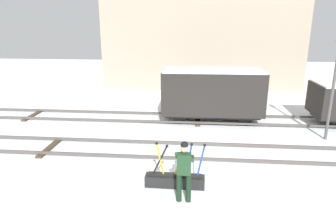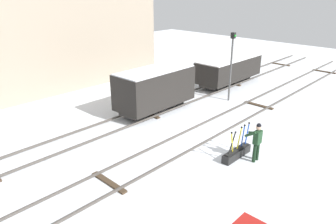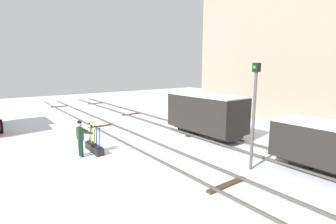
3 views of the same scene
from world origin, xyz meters
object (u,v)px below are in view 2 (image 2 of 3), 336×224
object	(u,v)px
switch_lever_frame	(237,152)
rail_worker	(257,140)
freight_car_near_switch	(155,88)
freight_car_far_end	(229,69)
signal_post	(231,61)

from	to	relation	value
switch_lever_frame	rail_worker	xyz separation A→B (m)	(0.29, -0.74, 0.76)
freight_car_near_switch	freight_car_far_end	bearing A→B (deg)	-0.78
freight_car_far_end	freight_car_near_switch	size ratio (longest dim) A/B	1.20
switch_lever_frame	signal_post	bearing A→B (deg)	36.61
freight_car_near_switch	rail_worker	bearing A→B (deg)	-99.28
switch_lever_frame	freight_car_far_end	distance (m)	11.40
freight_car_far_end	switch_lever_frame	bearing A→B (deg)	-144.38
switch_lever_frame	signal_post	xyz separation A→B (m)	(6.16, 4.48, 2.42)
switch_lever_frame	signal_post	world-z (taller)	signal_post
switch_lever_frame	signal_post	distance (m)	8.00
switch_lever_frame	rail_worker	size ratio (longest dim) A/B	1.01
switch_lever_frame	freight_car_far_end	xyz separation A→B (m)	(9.25, 6.59, 0.95)
switch_lever_frame	freight_car_near_switch	size ratio (longest dim) A/B	0.37
freight_car_far_end	freight_car_near_switch	xyz separation A→B (m)	(-7.86, 0.00, 0.28)
switch_lever_frame	freight_car_near_switch	distance (m)	6.85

